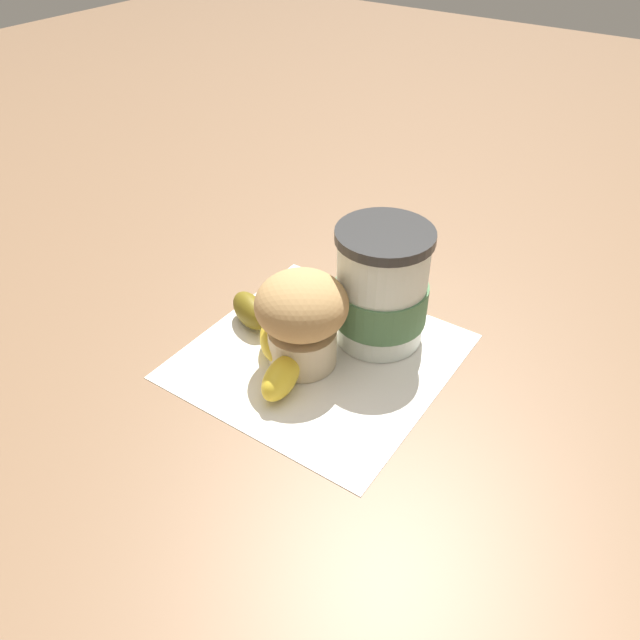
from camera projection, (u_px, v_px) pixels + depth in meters
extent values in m
plane|color=brown|center=(320.00, 356.00, 0.63)|extent=(3.00, 3.00, 0.00)
cube|color=white|center=(320.00, 356.00, 0.63)|extent=(0.25, 0.25, 0.00)
cylinder|color=silver|center=(381.00, 290.00, 0.62)|extent=(0.09, 0.09, 0.11)
cylinder|color=#2D2D2D|center=(385.00, 236.00, 0.58)|extent=(0.10, 0.10, 0.01)
cylinder|color=#4C754C|center=(380.00, 301.00, 0.63)|extent=(0.09, 0.09, 0.04)
cylinder|color=beige|center=(302.00, 346.00, 0.61)|extent=(0.07, 0.07, 0.04)
ellipsoid|color=#AD8451|center=(302.00, 305.00, 0.58)|extent=(0.09, 0.09, 0.06)
ellipsoid|color=gold|center=(278.00, 376.00, 0.58)|extent=(0.06, 0.04, 0.03)
ellipsoid|color=gold|center=(277.00, 338.00, 0.62)|extent=(0.07, 0.07, 0.03)
ellipsoid|color=brown|center=(251.00, 310.00, 0.66)|extent=(0.05, 0.06, 0.03)
cube|color=#E0B27F|center=(400.00, 267.00, 0.75)|extent=(0.06, 0.05, 0.01)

